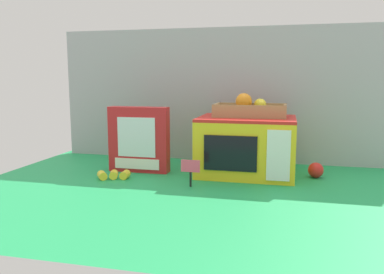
% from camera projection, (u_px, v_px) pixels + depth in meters
% --- Properties ---
extents(ground_plane, '(1.70, 1.70, 0.00)m').
position_uv_depth(ground_plane, '(213.00, 174.00, 1.61)').
color(ground_plane, '#219E54').
rests_on(ground_plane, ground).
extents(display_back_panel, '(1.61, 0.03, 0.63)m').
position_uv_depth(display_back_panel, '(224.00, 95.00, 1.84)').
color(display_back_panel, '#A0A3A8').
rests_on(display_back_panel, ground).
extents(toy_microwave, '(0.39, 0.30, 0.24)m').
position_uv_depth(toy_microwave, '(246.00, 146.00, 1.60)').
color(toy_microwave, yellow).
rests_on(toy_microwave, ground).
extents(food_groups_crate, '(0.29, 0.16, 0.10)m').
position_uv_depth(food_groups_crate, '(250.00, 110.00, 1.59)').
color(food_groups_crate, '#A37F51').
rests_on(food_groups_crate, toy_microwave).
extents(cookie_set_box, '(0.26, 0.06, 0.27)m').
position_uv_depth(cookie_set_box, '(139.00, 140.00, 1.64)').
color(cookie_set_box, red).
rests_on(cookie_set_box, ground).
extents(price_sign, '(0.07, 0.01, 0.10)m').
position_uv_depth(price_sign, '(190.00, 169.00, 1.41)').
color(price_sign, black).
rests_on(price_sign, ground).
extents(loose_toy_banana, '(0.13, 0.08, 0.03)m').
position_uv_depth(loose_toy_banana, '(114.00, 175.00, 1.53)').
color(loose_toy_banana, yellow).
rests_on(loose_toy_banana, ground).
extents(loose_toy_apple, '(0.06, 0.06, 0.06)m').
position_uv_depth(loose_toy_apple, '(316.00, 170.00, 1.55)').
color(loose_toy_apple, red).
rests_on(loose_toy_apple, ground).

